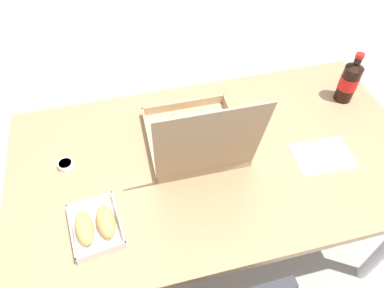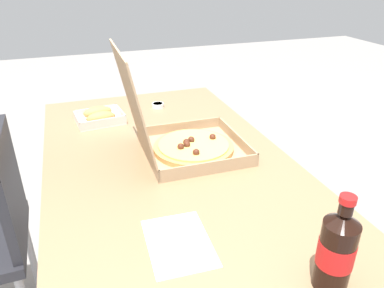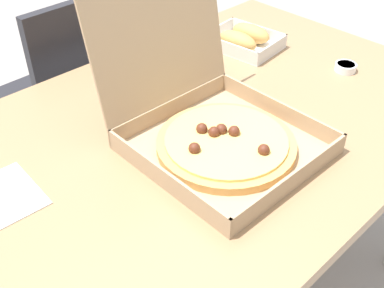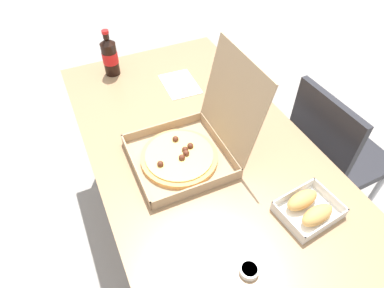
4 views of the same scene
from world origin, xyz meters
TOP-DOWN VIEW (x-y plane):
  - dining_table at (0.00, 0.00)m, footprint 1.48×0.82m
  - pizza_box_open at (0.06, -0.06)m, footprint 0.35×0.42m
  - bread_side_box at (0.44, 0.18)m, footprint 0.17×0.21m
  - cola_bottle at (-0.61, -0.17)m, footprint 0.07×0.07m
  - paper_menu at (-0.38, 0.09)m, footprint 0.22×0.16m
  - dipping_sauce_cup at (0.53, -0.09)m, footprint 0.06×0.06m

SIDE VIEW (x-z plane):
  - dining_table at x=0.00m, z-range 0.28..0.98m
  - paper_menu at x=-0.38m, z-range 0.70..0.70m
  - dipping_sauce_cup at x=0.53m, z-range 0.70..0.72m
  - bread_side_box at x=0.44m, z-range 0.70..0.76m
  - pizza_box_open at x=0.06m, z-range 0.56..0.94m
  - cola_bottle at x=-0.61m, z-range 0.68..0.91m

